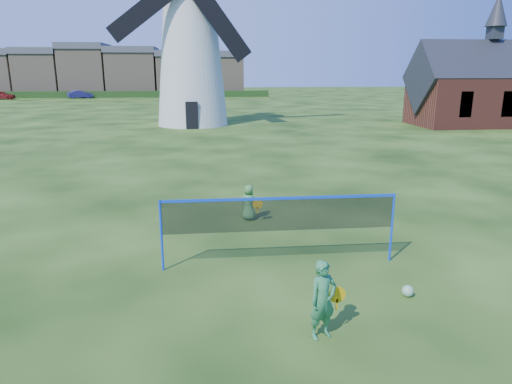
{
  "coord_description": "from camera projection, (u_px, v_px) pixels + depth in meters",
  "views": [
    {
      "loc": [
        -0.82,
        -9.36,
        4.13
      ],
      "look_at": [
        0.2,
        0.5,
        1.5
      ],
      "focal_mm": 32.27,
      "sensor_mm": 36.0,
      "label": 1
    }
  ],
  "objects": [
    {
      "name": "ground",
      "position": [
        249.0,
        264.0,
        10.14
      ],
      "size": [
        220.0,
        220.0,
        0.0
      ],
      "primitive_type": "plane",
      "color": "black",
      "rests_on": "ground"
    },
    {
      "name": "badminton_net",
      "position": [
        280.0,
        216.0,
        9.77
      ],
      "size": [
        5.05,
        0.05,
        1.55
      ],
      "color": "blue",
      "rests_on": "ground"
    },
    {
      "name": "car_right",
      "position": [
        80.0,
        94.0,
        70.11
      ],
      "size": [
        3.8,
        2.59,
        1.19
      ],
      "primitive_type": "imported",
      "rotation": [
        0.0,
        0.0,
        1.98
      ],
      "color": "navy",
      "rests_on": "ground"
    },
    {
      "name": "player_boy",
      "position": [
        249.0,
        203.0,
        13.01
      ],
      "size": [
        0.65,
        0.46,
        1.02
      ],
      "rotation": [
        0.0,
        0.0,
        2.84
      ],
      "color": "#488D44",
      "rests_on": "ground"
    },
    {
      "name": "car_left",
      "position": [
        1.0,
        95.0,
        66.87
      ],
      "size": [
        3.91,
        2.06,
        1.27
      ],
      "primitive_type": "imported",
      "rotation": [
        0.0,
        0.0,
        1.73
      ],
      "color": "maroon",
      "rests_on": "ground"
    },
    {
      "name": "play_ball",
      "position": [
        408.0,
        291.0,
        8.65
      ],
      "size": [
        0.22,
        0.22,
        0.22
      ],
      "primitive_type": "sphere",
      "color": "green",
      "rests_on": "ground"
    },
    {
      "name": "chapel",
      "position": [
        488.0,
        90.0,
        35.08
      ],
      "size": [
        11.36,
        5.51,
        9.61
      ],
      "color": "brown",
      "rests_on": "ground"
    },
    {
      "name": "player_girl",
      "position": [
        323.0,
        300.0,
        7.2
      ],
      "size": [
        0.7,
        0.46,
        1.29
      ],
      "rotation": [
        0.0,
        0.0,
        0.38
      ],
      "color": "#33814B",
      "rests_on": "ground"
    },
    {
      "name": "windmill",
      "position": [
        191.0,
        50.0,
        34.49
      ],
      "size": [
        11.4,
        5.36,
        16.05
      ],
      "color": "white",
      "rests_on": "ground"
    },
    {
      "name": "hedge",
      "position": [
        70.0,
        95.0,
        71.28
      ],
      "size": [
        62.0,
        0.8,
        1.0
      ],
      "primitive_type": "cube",
      "color": "#193814",
      "rests_on": "ground"
    },
    {
      "name": "terraced_houses",
      "position": [
        68.0,
        72.0,
        76.0
      ],
      "size": [
        57.49,
        8.4,
        8.39
      ],
      "color": "tan",
      "rests_on": "ground"
    }
  ]
}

